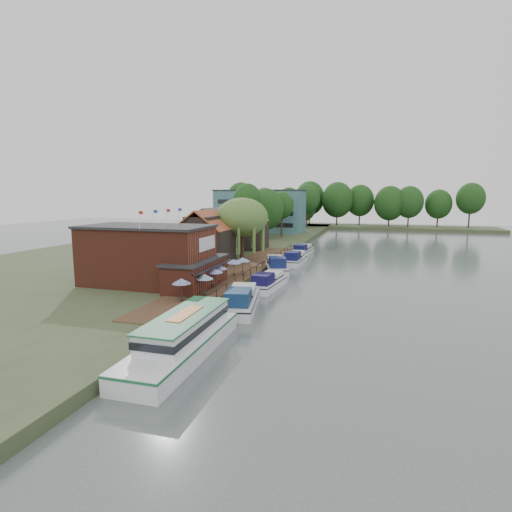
% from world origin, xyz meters
% --- Properties ---
extents(ground, '(260.00, 260.00, 0.00)m').
position_xyz_m(ground, '(0.00, 0.00, 0.00)').
color(ground, '#485350').
rests_on(ground, ground).
extents(land_bank, '(50.00, 140.00, 1.00)m').
position_xyz_m(land_bank, '(-30.00, 35.00, 0.50)').
color(land_bank, '#384728').
rests_on(land_bank, ground).
extents(quay_deck, '(6.00, 50.00, 0.10)m').
position_xyz_m(quay_deck, '(-8.00, 10.00, 1.05)').
color(quay_deck, '#47301E').
rests_on(quay_deck, land_bank).
extents(quay_rail, '(0.20, 49.00, 1.00)m').
position_xyz_m(quay_rail, '(-5.30, 10.50, 1.50)').
color(quay_rail, black).
rests_on(quay_rail, land_bank).
extents(pub, '(20.00, 11.00, 7.30)m').
position_xyz_m(pub, '(-14.00, -1.00, 4.65)').
color(pub, maroon).
rests_on(pub, land_bank).
extents(hotel_block, '(25.40, 12.40, 12.30)m').
position_xyz_m(hotel_block, '(-22.00, 70.00, 7.15)').
color(hotel_block, '#38666B').
rests_on(hotel_block, land_bank).
extents(cottage_a, '(8.60, 7.60, 8.50)m').
position_xyz_m(cottage_a, '(-15.00, 14.00, 5.25)').
color(cottage_a, black).
rests_on(cottage_a, land_bank).
extents(cottage_b, '(9.60, 8.60, 8.50)m').
position_xyz_m(cottage_b, '(-18.00, 24.00, 5.25)').
color(cottage_b, beige).
rests_on(cottage_b, land_bank).
extents(cottage_c, '(7.60, 7.60, 8.50)m').
position_xyz_m(cottage_c, '(-14.00, 33.00, 5.25)').
color(cottage_c, black).
rests_on(cottage_c, land_bank).
extents(willow, '(8.60, 8.60, 10.43)m').
position_xyz_m(willow, '(-10.50, 19.00, 6.21)').
color(willow, '#476B2D').
rests_on(willow, land_bank).
extents(umbrella_0, '(2.02, 2.02, 2.38)m').
position_xyz_m(umbrella_0, '(-8.15, -7.40, 2.29)').
color(umbrella_0, navy).
rests_on(umbrella_0, quay_deck).
extents(umbrella_1, '(2.06, 2.06, 2.38)m').
position_xyz_m(umbrella_1, '(-6.85, -4.65, 2.29)').
color(umbrella_1, navy).
rests_on(umbrella_1, quay_deck).
extents(umbrella_2, '(2.40, 2.40, 2.38)m').
position_xyz_m(umbrella_2, '(-7.32, -1.05, 2.29)').
color(umbrella_2, navy).
rests_on(umbrella_2, quay_deck).
extents(umbrella_3, '(2.23, 2.23, 2.38)m').
position_xyz_m(umbrella_3, '(-7.54, 1.21, 2.29)').
color(umbrella_3, navy).
rests_on(umbrella_3, quay_deck).
extents(umbrella_4, '(2.05, 2.05, 2.38)m').
position_xyz_m(umbrella_4, '(-7.13, 5.58, 2.29)').
color(umbrella_4, navy).
rests_on(umbrella_4, quay_deck).
extents(umbrella_5, '(2.12, 2.12, 2.38)m').
position_xyz_m(umbrella_5, '(-6.52, 7.39, 2.29)').
color(umbrella_5, navy).
rests_on(umbrella_5, quay_deck).
extents(cruiser_0, '(5.42, 11.11, 2.61)m').
position_xyz_m(cruiser_0, '(-2.51, -5.14, 1.31)').
color(cruiser_0, silver).
rests_on(cruiser_0, ground).
extents(cruiser_1, '(3.89, 9.68, 2.27)m').
position_xyz_m(cruiser_1, '(-2.23, 4.75, 1.14)').
color(cruiser_1, white).
rests_on(cruiser_1, ground).
extents(cruiser_2, '(6.71, 11.27, 2.63)m').
position_xyz_m(cruiser_2, '(-3.91, 15.99, 1.32)').
color(cruiser_2, silver).
rests_on(cruiser_2, ground).
extents(cruiser_3, '(3.36, 9.97, 2.41)m').
position_xyz_m(cruiser_3, '(-2.44, 23.78, 1.20)').
color(cruiser_3, white).
rests_on(cruiser_3, ground).
extents(cruiser_4, '(3.85, 9.71, 2.28)m').
position_xyz_m(cruiser_4, '(-3.06, 34.63, 1.14)').
color(cruiser_4, silver).
rests_on(cruiser_4, ground).
extents(tour_boat, '(4.26, 14.38, 3.13)m').
position_xyz_m(tour_boat, '(-2.87, -17.73, 1.56)').
color(tour_boat, silver).
rests_on(tour_boat, ground).
extents(swan, '(0.44, 0.44, 0.44)m').
position_xyz_m(swan, '(-3.39, -9.86, 0.22)').
color(swan, white).
rests_on(swan, ground).
extents(bank_tree_0, '(6.17, 6.17, 13.35)m').
position_xyz_m(bank_tree_0, '(-17.03, 42.25, 7.68)').
color(bank_tree_0, '#143811').
rests_on(bank_tree_0, land_bank).
extents(bank_tree_1, '(9.00, 9.00, 12.48)m').
position_xyz_m(bank_tree_1, '(-15.52, 51.90, 7.24)').
color(bank_tree_1, '#143811').
rests_on(bank_tree_1, land_bank).
extents(bank_tree_2, '(6.16, 6.16, 11.68)m').
position_xyz_m(bank_tree_2, '(-12.88, 58.26, 6.84)').
color(bank_tree_2, '#143811').
rests_on(bank_tree_2, land_bank).
extents(bank_tree_3, '(6.65, 6.65, 13.02)m').
position_xyz_m(bank_tree_3, '(-14.79, 76.12, 7.51)').
color(bank_tree_3, '#143811').
rests_on(bank_tree_3, land_bank).
extents(bank_tree_4, '(8.22, 8.22, 14.30)m').
position_xyz_m(bank_tree_4, '(-11.06, 87.42, 8.15)').
color(bank_tree_4, '#143811').
rests_on(bank_tree_4, land_bank).
extents(bank_tree_5, '(8.89, 8.89, 11.76)m').
position_xyz_m(bank_tree_5, '(-13.55, 94.26, 6.88)').
color(bank_tree_5, '#143811').
rests_on(bank_tree_5, land_bank).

